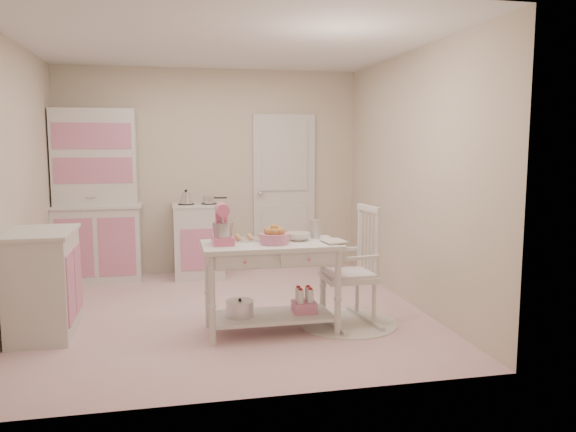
# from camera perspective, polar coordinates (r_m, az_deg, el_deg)

# --- Properties ---
(room_shell) EXTENTS (3.84, 3.84, 2.62)m
(room_shell) POSITION_cam_1_polar(r_m,az_deg,el_deg) (5.40, -6.33, 7.18)
(room_shell) COLOR pink
(room_shell) RESTS_ON ground
(door) EXTENTS (0.82, 0.05, 2.04)m
(door) POSITION_cam_1_polar(r_m,az_deg,el_deg) (7.42, -0.39, 2.42)
(door) COLOR silver
(door) RESTS_ON ground
(hutch) EXTENTS (1.06, 0.50, 2.08)m
(hutch) POSITION_cam_1_polar(r_m,az_deg,el_deg) (7.11, -18.90, 1.96)
(hutch) COLOR silver
(hutch) RESTS_ON ground
(stove) EXTENTS (0.62, 0.57, 0.92)m
(stove) POSITION_cam_1_polar(r_m,az_deg,el_deg) (7.09, -9.08, -2.47)
(stove) COLOR silver
(stove) RESTS_ON ground
(base_cabinet) EXTENTS (0.54, 0.84, 0.92)m
(base_cabinet) POSITION_cam_1_polar(r_m,az_deg,el_deg) (5.34, -23.60, -6.26)
(base_cabinet) COLOR silver
(base_cabinet) RESTS_ON ground
(lace_rug) EXTENTS (0.92, 0.92, 0.01)m
(lace_rug) POSITION_cam_1_polar(r_m,az_deg,el_deg) (5.34, 6.08, -10.72)
(lace_rug) COLOR white
(lace_rug) RESTS_ON ground
(rocking_chair) EXTENTS (0.57, 0.78, 1.10)m
(rocking_chair) POSITION_cam_1_polar(r_m,az_deg,el_deg) (5.20, 6.16, -5.02)
(rocking_chair) COLOR silver
(rocking_chair) RESTS_ON ground
(work_table) EXTENTS (1.20, 0.60, 0.80)m
(work_table) POSITION_cam_1_polar(r_m,az_deg,el_deg) (4.99, -1.71, -7.27)
(work_table) COLOR silver
(work_table) RESTS_ON ground
(stand_mixer) EXTENTS (0.20, 0.28, 0.34)m
(stand_mixer) POSITION_cam_1_polar(r_m,az_deg,el_deg) (4.85, -6.67, -0.89)
(stand_mixer) COLOR pink
(stand_mixer) RESTS_ON work_table
(cookie_tray) EXTENTS (0.34, 0.24, 0.02)m
(cookie_tray) POSITION_cam_1_polar(r_m,az_deg,el_deg) (5.06, -3.76, -2.37)
(cookie_tray) COLOR silver
(cookie_tray) RESTS_ON work_table
(bread_basket) EXTENTS (0.25, 0.25, 0.09)m
(bread_basket) POSITION_cam_1_polar(r_m,az_deg,el_deg) (4.86, -1.39, -2.32)
(bread_basket) COLOR pink
(bread_basket) RESTS_ON work_table
(mixing_bowl) EXTENTS (0.22, 0.22, 0.07)m
(mixing_bowl) POSITION_cam_1_polar(r_m,az_deg,el_deg) (5.03, 1.03, -2.10)
(mixing_bowl) COLOR silver
(mixing_bowl) RESTS_ON work_table
(metal_pitcher) EXTENTS (0.10, 0.10, 0.17)m
(metal_pitcher) POSITION_cam_1_polar(r_m,az_deg,el_deg) (5.14, 2.78, -1.33)
(metal_pitcher) COLOR silver
(metal_pitcher) RESTS_ON work_table
(recipe_book) EXTENTS (0.21, 0.26, 0.02)m
(recipe_book) POSITION_cam_1_polar(r_m,az_deg,el_deg) (4.89, 3.73, -2.66)
(recipe_book) COLOR silver
(recipe_book) RESTS_ON work_table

